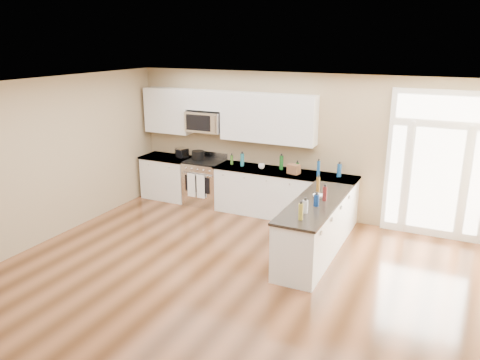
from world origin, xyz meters
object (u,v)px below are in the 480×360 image
(peninsula_cabinet, at_px, (315,231))
(stockpot, at_px, (198,155))
(toaster_oven, at_px, (182,153))
(kitchen_range, at_px, (205,182))

(peninsula_cabinet, relative_size, stockpot, 8.80)
(peninsula_cabinet, xyz_separation_m, toaster_oven, (-3.44, 1.49, 0.61))
(kitchen_range, bearing_deg, toaster_oven, 175.52)
(peninsula_cabinet, relative_size, toaster_oven, 9.23)
(stockpot, bearing_deg, kitchen_range, -9.51)
(kitchen_range, distance_m, toaster_oven, 0.82)
(peninsula_cabinet, xyz_separation_m, stockpot, (-3.03, 1.48, 0.62))
(stockpot, relative_size, toaster_oven, 1.05)
(toaster_oven, bearing_deg, kitchen_range, 19.58)
(peninsula_cabinet, distance_m, stockpot, 3.42)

